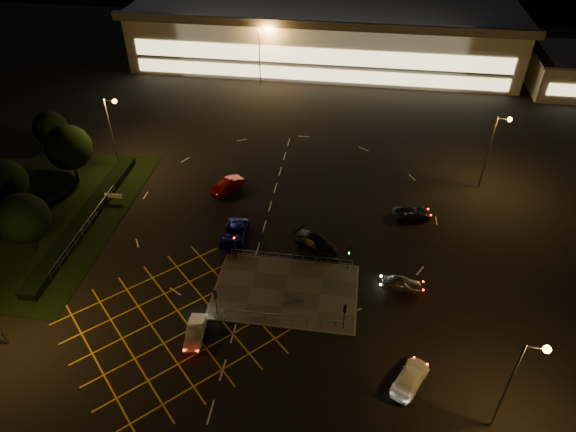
# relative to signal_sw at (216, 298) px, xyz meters

# --- Properties ---
(ground) EXTENTS (180.00, 180.00, 0.00)m
(ground) POSITION_rel_signal_sw_xyz_m (4.00, 5.99, -2.37)
(ground) COLOR black
(ground) RESTS_ON ground
(pedestrian_island) EXTENTS (14.00, 9.00, 0.12)m
(pedestrian_island) POSITION_rel_signal_sw_xyz_m (6.00, 3.99, -2.31)
(pedestrian_island) COLOR #4C4944
(pedestrian_island) RESTS_ON ground
(grass_verge) EXTENTS (18.00, 30.00, 0.08)m
(grass_verge) POSITION_rel_signal_sw_xyz_m (-24.00, 11.99, -2.33)
(grass_verge) COLOR black
(grass_verge) RESTS_ON ground
(hedge) EXTENTS (2.00, 26.00, 1.00)m
(hedge) POSITION_rel_signal_sw_xyz_m (-19.00, 11.99, -1.87)
(hedge) COLOR black
(hedge) RESTS_ON ground
(supermarket) EXTENTS (72.00, 26.50, 10.50)m
(supermarket) POSITION_rel_signal_sw_xyz_m (4.00, 67.95, 2.95)
(supermarket) COLOR beige
(supermarket) RESTS_ON ground
(streetlight_se) EXTENTS (1.78, 0.56, 10.03)m
(streetlight_se) POSITION_rel_signal_sw_xyz_m (24.44, -8.01, 4.20)
(streetlight_se) COLOR slate
(streetlight_se) RESTS_ON ground
(streetlight_nw) EXTENTS (1.78, 0.56, 10.03)m
(streetlight_nw) POSITION_rel_signal_sw_xyz_m (-19.56, 23.99, 4.20)
(streetlight_nw) COLOR slate
(streetlight_nw) RESTS_ON ground
(streetlight_ne) EXTENTS (1.78, 0.56, 10.03)m
(streetlight_ne) POSITION_rel_signal_sw_xyz_m (28.44, 25.99, 4.20)
(streetlight_ne) COLOR slate
(streetlight_ne) RESTS_ON ground
(streetlight_far_left) EXTENTS (1.78, 0.56, 10.03)m
(streetlight_far_left) POSITION_rel_signal_sw_xyz_m (-5.56, 53.99, 4.20)
(streetlight_far_left) COLOR slate
(streetlight_far_left) RESTS_ON ground
(streetlight_far_right) EXTENTS (1.78, 0.56, 10.03)m
(streetlight_far_right) POSITION_rel_signal_sw_xyz_m (34.44, 55.99, 4.20)
(streetlight_far_right) COLOR slate
(streetlight_far_right) RESTS_ON ground
(signal_sw) EXTENTS (0.28, 0.30, 3.15)m
(signal_sw) POSITION_rel_signal_sw_xyz_m (0.00, 0.00, 0.00)
(signal_sw) COLOR black
(signal_sw) RESTS_ON pedestrian_island
(signal_se) EXTENTS (0.28, 0.30, 3.15)m
(signal_se) POSITION_rel_signal_sw_xyz_m (12.00, 0.00, 0.00)
(signal_se) COLOR black
(signal_se) RESTS_ON pedestrian_island
(signal_nw) EXTENTS (0.28, 0.30, 3.15)m
(signal_nw) POSITION_rel_signal_sw_xyz_m (0.00, 7.99, 0.00)
(signal_nw) COLOR black
(signal_nw) RESTS_ON pedestrian_island
(signal_ne) EXTENTS (0.28, 0.30, 3.15)m
(signal_ne) POSITION_rel_signal_sw_xyz_m (12.00, 7.99, 0.00)
(signal_ne) COLOR black
(signal_ne) RESTS_ON pedestrian_island
(tree_b) EXTENTS (5.40, 5.40, 7.35)m
(tree_b) POSITION_rel_signal_sw_xyz_m (-28.00, 11.99, 2.28)
(tree_b) COLOR black
(tree_b) RESTS_ON ground
(tree_c) EXTENTS (5.76, 5.76, 7.84)m
(tree_c) POSITION_rel_signal_sw_xyz_m (-24.00, 19.99, 2.59)
(tree_c) COLOR black
(tree_c) RESTS_ON ground
(tree_d) EXTENTS (4.68, 4.68, 6.37)m
(tree_d) POSITION_rel_signal_sw_xyz_m (-30.00, 25.99, 1.65)
(tree_d) COLOR black
(tree_d) RESTS_ON ground
(tree_e) EXTENTS (5.40, 5.40, 7.35)m
(tree_e) POSITION_rel_signal_sw_xyz_m (-22.00, 5.99, 2.28)
(tree_e) COLOR black
(tree_e) RESTS_ON ground
(car_queue_white) EXTENTS (1.82, 4.24, 1.36)m
(car_queue_white) POSITION_rel_signal_sw_xyz_m (-1.30, -2.85, -1.69)
(car_queue_white) COLOR silver
(car_queue_white) RESTS_ON ground
(car_left_blue) EXTENTS (2.80, 5.73, 1.57)m
(car_left_blue) POSITION_rel_signal_sw_xyz_m (-0.89, 11.15, -1.58)
(car_left_blue) COLOR #0E1357
(car_left_blue) RESTS_ON ground
(car_far_dkgrey) EXTENTS (5.65, 4.62, 1.54)m
(car_far_dkgrey) POSITION_rel_signal_sw_xyz_m (8.33, 10.99, -1.60)
(car_far_dkgrey) COLOR black
(car_far_dkgrey) RESTS_ON ground
(car_right_silver) EXTENTS (3.97, 1.77, 1.33)m
(car_right_silver) POSITION_rel_signal_sw_xyz_m (17.54, 6.20, -1.70)
(car_right_silver) COLOR #A2A3A9
(car_right_silver) RESTS_ON ground
(car_circ_red) EXTENTS (4.04, 4.63, 1.51)m
(car_circ_red) POSITION_rel_signal_sw_xyz_m (-4.01, 20.61, -1.61)
(car_circ_red) COLOR maroon
(car_circ_red) RESTS_ON ground
(car_east_grey) EXTENTS (4.85, 2.95, 1.26)m
(car_east_grey) POSITION_rel_signal_sw_xyz_m (19.10, 18.24, -1.74)
(car_east_grey) COLOR black
(car_east_grey) RESTS_ON ground
(car_approach_white) EXTENTS (3.95, 5.20, 1.40)m
(car_approach_white) POSITION_rel_signal_sw_xyz_m (17.89, -4.99, -1.67)
(car_approach_white) COLOR white
(car_approach_white) RESTS_ON ground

